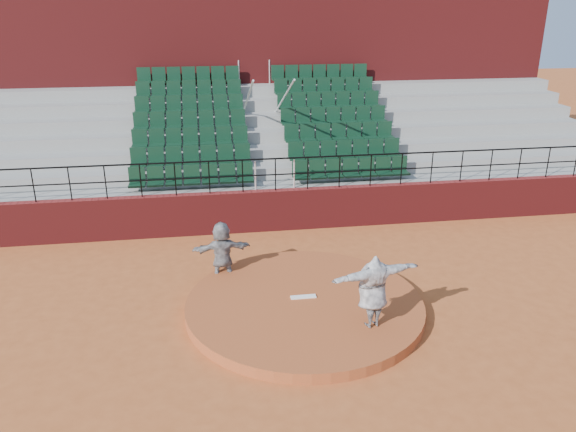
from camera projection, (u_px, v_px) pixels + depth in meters
The scene contains 9 objects.
ground at pixel (304, 310), 13.08m from camera, with size 90.00×90.00×0.00m, color #AE5427.
pitchers_mound at pixel (304, 305), 13.04m from camera, with size 5.50×5.50×0.25m, color #A34B24.
pitching_rubber at pixel (303, 297), 13.13m from camera, with size 0.60×0.15×0.03m, color white.
boundary_wall at pixel (276, 210), 17.46m from camera, with size 24.00×0.30×1.30m, color maroon.
wall_railing at pixel (275, 167), 16.96m from camera, with size 24.04×0.05×1.03m.
seating_deck at pixel (262, 155), 20.53m from camera, with size 24.00×5.97×4.63m.
press_box_facade at pixel (251, 82), 23.43m from camera, with size 24.00×3.00×7.10m, color maroon.
pitcher at pixel (373, 291), 11.72m from camera, with size 2.02×0.55×1.64m, color black.
fielder at pixel (222, 252), 14.20m from camera, with size 1.48×0.47×1.60m, color black.
Camera 1 is at (-2.12, -11.23, 6.75)m, focal length 35.00 mm.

